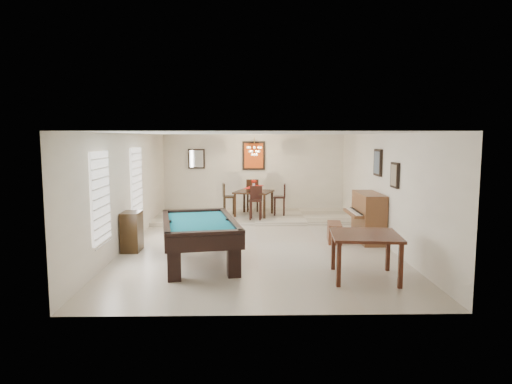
{
  "coord_description": "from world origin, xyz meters",
  "views": [
    {
      "loc": [
        -0.22,
        -10.71,
        2.52
      ],
      "look_at": [
        0.0,
        0.6,
        1.15
      ],
      "focal_mm": 32.0,
      "sensor_mm": 36.0,
      "label": 1
    }
  ],
  "objects_px": {
    "upright_piano": "(363,217)",
    "chandelier": "(254,148)",
    "flower_vase": "(254,183)",
    "dining_chair_south": "(256,203)",
    "dining_chair_west": "(229,199)",
    "apothecary_chest": "(132,231)",
    "dining_chair_north": "(253,195)",
    "piano_bench": "(334,232)",
    "pool_table": "(199,242)",
    "dining_chair_east": "(279,200)",
    "dining_table": "(254,201)",
    "square_table": "(365,256)"
  },
  "relations": [
    {
      "from": "upright_piano",
      "to": "apothecary_chest",
      "type": "relative_size",
      "value": 1.61
    },
    {
      "from": "dining_chair_west",
      "to": "dining_chair_east",
      "type": "bearing_deg",
      "value": -97.29
    },
    {
      "from": "apothecary_chest",
      "to": "dining_chair_west",
      "type": "relative_size",
      "value": 0.89
    },
    {
      "from": "piano_bench",
      "to": "chandelier",
      "type": "xyz_separation_m",
      "value": [
        -1.89,
        3.14,
        1.97
      ]
    },
    {
      "from": "apothecary_chest",
      "to": "upright_piano",
      "type": "bearing_deg",
      "value": 9.36
    },
    {
      "from": "pool_table",
      "to": "dining_chair_south",
      "type": "relative_size",
      "value": 2.65
    },
    {
      "from": "pool_table",
      "to": "upright_piano",
      "type": "distance_m",
      "value": 4.23
    },
    {
      "from": "square_table",
      "to": "dining_chair_south",
      "type": "relative_size",
      "value": 1.21
    },
    {
      "from": "dining_chair_south",
      "to": "dining_chair_west",
      "type": "relative_size",
      "value": 0.98
    },
    {
      "from": "upright_piano",
      "to": "chandelier",
      "type": "distance_m",
      "value": 4.32
    },
    {
      "from": "chandelier",
      "to": "dining_chair_west",
      "type": "bearing_deg",
      "value": -178.48
    },
    {
      "from": "pool_table",
      "to": "piano_bench",
      "type": "xyz_separation_m",
      "value": [
        3.07,
        1.85,
        -0.2
      ]
    },
    {
      "from": "dining_chair_south",
      "to": "dining_chair_north",
      "type": "bearing_deg",
      "value": 99.75
    },
    {
      "from": "apothecary_chest",
      "to": "pool_table",
      "type": "bearing_deg",
      "value": -32.93
    },
    {
      "from": "pool_table",
      "to": "apothecary_chest",
      "type": "relative_size",
      "value": 2.92
    },
    {
      "from": "apothecary_chest",
      "to": "dining_table",
      "type": "xyz_separation_m",
      "value": [
        2.76,
        3.91,
        0.12
      ]
    },
    {
      "from": "flower_vase",
      "to": "dining_chair_south",
      "type": "height_order",
      "value": "flower_vase"
    },
    {
      "from": "piano_bench",
      "to": "flower_vase",
      "type": "relative_size",
      "value": 3.41
    },
    {
      "from": "upright_piano",
      "to": "apothecary_chest",
      "type": "height_order",
      "value": "upright_piano"
    },
    {
      "from": "dining_chair_west",
      "to": "pool_table",
      "type": "bearing_deg",
      "value": 167.46
    },
    {
      "from": "flower_vase",
      "to": "chandelier",
      "type": "distance_m",
      "value": 1.09
    },
    {
      "from": "upright_piano",
      "to": "piano_bench",
      "type": "relative_size",
      "value": 1.72
    },
    {
      "from": "pool_table",
      "to": "dining_chair_south",
      "type": "distance_m",
      "value": 4.4
    },
    {
      "from": "upright_piano",
      "to": "dining_table",
      "type": "relative_size",
      "value": 1.34
    },
    {
      "from": "dining_chair_south",
      "to": "chandelier",
      "type": "height_order",
      "value": "chandelier"
    },
    {
      "from": "pool_table",
      "to": "dining_chair_west",
      "type": "relative_size",
      "value": 2.59
    },
    {
      "from": "apothecary_chest",
      "to": "flower_vase",
      "type": "bearing_deg",
      "value": 54.74
    },
    {
      "from": "apothecary_chest",
      "to": "dining_chair_south",
      "type": "xyz_separation_m",
      "value": [
        2.8,
        3.19,
        0.17
      ]
    },
    {
      "from": "apothecary_chest",
      "to": "dining_chair_west",
      "type": "height_order",
      "value": "dining_chair_west"
    },
    {
      "from": "dining_chair_west",
      "to": "apothecary_chest",
      "type": "bearing_deg",
      "value": 145.1
    },
    {
      "from": "dining_table",
      "to": "dining_chair_west",
      "type": "distance_m",
      "value": 0.76
    },
    {
      "from": "flower_vase",
      "to": "dining_chair_south",
      "type": "bearing_deg",
      "value": -86.79
    },
    {
      "from": "dining_table",
      "to": "chandelier",
      "type": "relative_size",
      "value": 1.76
    },
    {
      "from": "dining_chair_north",
      "to": "dining_chair_east",
      "type": "height_order",
      "value": "dining_chair_north"
    },
    {
      "from": "dining_table",
      "to": "dining_chair_east",
      "type": "height_order",
      "value": "dining_chair_east"
    },
    {
      "from": "piano_bench",
      "to": "dining_chair_west",
      "type": "xyz_separation_m",
      "value": [
        -2.66,
        3.12,
        0.39
      ]
    },
    {
      "from": "dining_chair_west",
      "to": "upright_piano",
      "type": "bearing_deg",
      "value": -140.03
    },
    {
      "from": "dining_chair_east",
      "to": "chandelier",
      "type": "bearing_deg",
      "value": -84.87
    },
    {
      "from": "dining_chair_north",
      "to": "chandelier",
      "type": "distance_m",
      "value": 1.72
    },
    {
      "from": "pool_table",
      "to": "dining_table",
      "type": "xyz_separation_m",
      "value": [
        1.17,
        4.95,
        0.13
      ]
    },
    {
      "from": "dining_chair_south",
      "to": "chandelier",
      "type": "bearing_deg",
      "value": 98.93
    },
    {
      "from": "pool_table",
      "to": "dining_chair_north",
      "type": "bearing_deg",
      "value": 67.84
    },
    {
      "from": "upright_piano",
      "to": "piano_bench",
      "type": "height_order",
      "value": "upright_piano"
    },
    {
      "from": "dining_table",
      "to": "dining_chair_west",
      "type": "bearing_deg",
      "value": 178.64
    },
    {
      "from": "square_table",
      "to": "chandelier",
      "type": "height_order",
      "value": "chandelier"
    },
    {
      "from": "upright_piano",
      "to": "piano_bench",
      "type": "xyz_separation_m",
      "value": [
        -0.7,
        -0.07,
        -0.36
      ]
    },
    {
      "from": "pool_table",
      "to": "apothecary_chest",
      "type": "bearing_deg",
      "value": 136.13
    },
    {
      "from": "dining_chair_south",
      "to": "dining_chair_north",
      "type": "xyz_separation_m",
      "value": [
        -0.07,
        1.5,
        0.04
      ]
    },
    {
      "from": "dining_chair_east",
      "to": "square_table",
      "type": "bearing_deg",
      "value": 15.89
    },
    {
      "from": "pool_table",
      "to": "flower_vase",
      "type": "bearing_deg",
      "value": 65.81
    }
  ]
}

